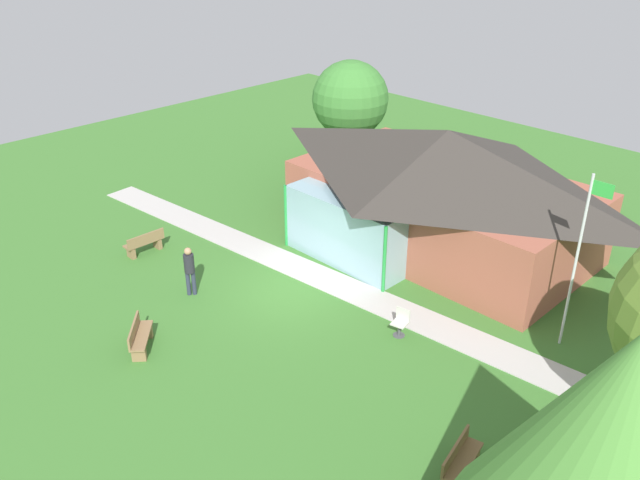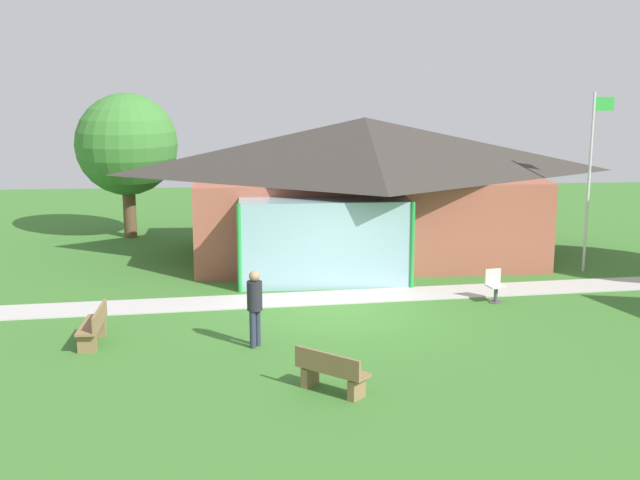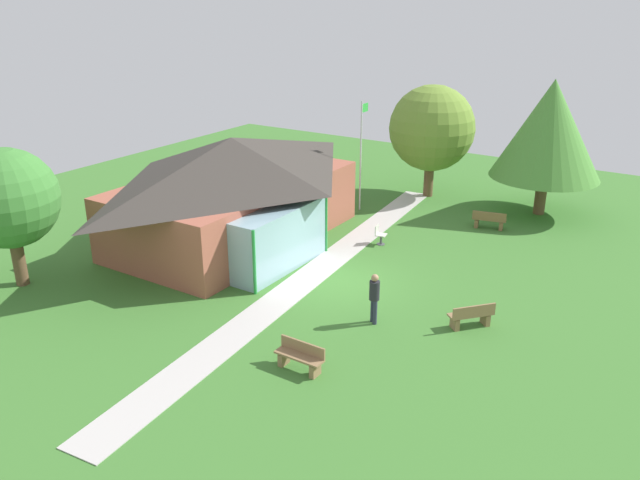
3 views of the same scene
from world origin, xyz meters
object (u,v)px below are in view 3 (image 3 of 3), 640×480
at_px(tree_far_east, 549,129).
at_px(tree_east_hedge, 432,128).
at_px(bench_mid_left, 300,357).
at_px(bench_lawn_far_right, 489,220).
at_px(bench_front_center, 471,316).
at_px(pavilion, 235,188).
at_px(visitor_strolling_lawn, 374,295).
at_px(tree_behind_pavilion_left, 7,199).
at_px(flagpole, 361,151).
at_px(patio_chair_lawn_spare, 380,235).

relative_size(tree_far_east, tree_east_hedge, 1.11).
xyz_separation_m(bench_mid_left, bench_lawn_far_right, (14.31, -0.67, 0.00)).
relative_size(bench_lawn_far_right, bench_front_center, 1.10).
bearing_deg(tree_far_east, pavilion, 136.14).
bearing_deg(bench_mid_left, tree_east_hedge, -77.14).
distance_m(visitor_strolling_lawn, tree_behind_pavilion_left, 13.36).
xyz_separation_m(flagpole, tree_behind_pavilion_left, (-14.37, 6.28, 0.36)).
distance_m(pavilion, tree_far_east, 14.84).
height_order(pavilion, patio_chair_lawn_spare, pavilion).
relative_size(patio_chair_lawn_spare, tree_far_east, 0.13).
relative_size(bench_mid_left, tree_far_east, 0.23).
bearing_deg(visitor_strolling_lawn, patio_chair_lawn_spare, 152.05).
height_order(pavilion, tree_east_hedge, tree_east_hedge).
xyz_separation_m(visitor_strolling_lawn, tree_east_hedge, (13.90, 4.20, 2.58)).
relative_size(bench_lawn_far_right, tree_far_east, 0.24).
xyz_separation_m(flagpole, bench_lawn_far_right, (0.75, -6.33, -2.56)).
bearing_deg(bench_lawn_far_right, bench_front_center, -86.94).
xyz_separation_m(pavilion, bench_lawn_far_right, (7.20, -8.86, -1.92)).
bearing_deg(flagpole, tree_far_east, -61.44).
xyz_separation_m(bench_front_center, visitor_strolling_lawn, (-1.43, 2.80, 0.62)).
distance_m(bench_front_center, tree_far_east, 13.30).
bearing_deg(tree_behind_pavilion_left, tree_far_east, -36.96).
xyz_separation_m(pavilion, flagpole, (6.44, -2.53, 0.64)).
bearing_deg(patio_chair_lawn_spare, tree_east_hedge, 176.65).
height_order(bench_front_center, tree_behind_pavilion_left, tree_behind_pavilion_left).
bearing_deg(tree_east_hedge, bench_lawn_far_right, -125.87).
relative_size(bench_lawn_far_right, visitor_strolling_lawn, 0.90).
bearing_deg(bench_front_center, visitor_strolling_lawn, 158.30).
bearing_deg(flagpole, bench_lawn_far_right, -83.20).
height_order(patio_chair_lawn_spare, visitor_strolling_lawn, visitor_strolling_lawn).
distance_m(bench_lawn_far_right, tree_east_hedge, 6.31).
relative_size(patio_chair_lawn_spare, tree_behind_pavilion_left, 0.17).
relative_size(bench_mid_left, bench_lawn_far_right, 0.97).
bearing_deg(bench_front_center, patio_chair_lawn_spare, 91.55).
bearing_deg(bench_lawn_far_right, tree_behind_pavilion_left, -142.33).
height_order(tree_behind_pavilion_left, tree_far_east, tree_far_east).
distance_m(bench_mid_left, bench_front_center, 5.99).
xyz_separation_m(bench_lawn_far_right, tree_behind_pavilion_left, (-15.13, 12.61, 2.92)).
height_order(patio_chair_lawn_spare, tree_far_east, tree_far_east).
bearing_deg(patio_chair_lawn_spare, bench_front_center, 38.80).
relative_size(flagpole, bench_mid_left, 3.56).
bearing_deg(visitor_strolling_lawn, tree_east_hedge, 142.70).
height_order(flagpole, tree_behind_pavilion_left, flagpole).
bearing_deg(tree_east_hedge, visitor_strolling_lawn, -163.19).
distance_m(visitor_strolling_lawn, tree_far_east, 14.56).
xyz_separation_m(flagpole, visitor_strolling_lawn, (-9.96, -6.12, -1.94)).
xyz_separation_m(pavilion, bench_front_center, (-2.08, -11.45, -1.92)).
height_order(tree_far_east, tree_east_hedge, tree_far_east).
distance_m(bench_mid_left, visitor_strolling_lawn, 3.68).
bearing_deg(bench_lawn_far_right, bench_mid_left, -105.20).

